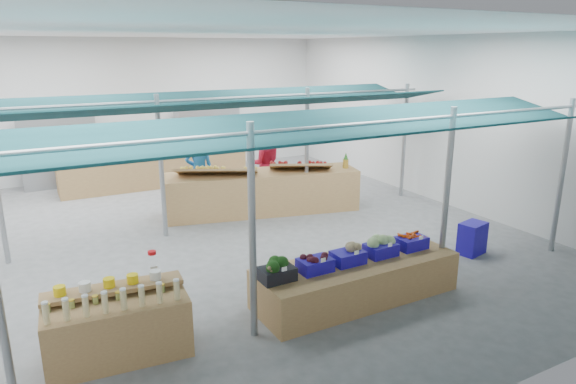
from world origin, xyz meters
name	(u,v)px	position (x,y,z in m)	size (l,w,h in m)	color
floor	(218,235)	(0.00, 0.00, 0.00)	(13.00, 13.00, 0.00)	#5F5F61
hall	(191,105)	(0.00, 1.44, 2.65)	(13.00, 13.00, 13.00)	silver
pole_grid	(287,165)	(0.75, -1.75, 1.81)	(10.00, 4.60, 3.00)	gray
awnings	(287,112)	(0.75, -1.75, 2.78)	(9.50, 7.08, 0.30)	#0B2A2E
back_shelving_left	(59,152)	(-2.50, 6.00, 1.00)	(2.00, 0.50, 2.00)	#B23F33
back_shelving_right	(208,139)	(2.00, 6.00, 1.00)	(2.00, 0.50, 2.00)	#B23F33
bottle_shelf	(118,325)	(-2.75, -3.60, 0.43)	(1.84, 1.23, 1.07)	#926640
veg_counter	(356,280)	(0.90, -3.79, 0.32)	(3.33, 1.11, 0.65)	#926640
fruit_counter	(262,192)	(1.56, 1.02, 0.50)	(4.66, 1.11, 1.00)	#926640
far_counter	(155,169)	(-0.08, 4.81, 0.47)	(5.28, 1.06, 0.95)	#926640
crate_stack	(472,238)	(3.99, -3.34, 0.32)	(0.53, 0.37, 0.63)	#190E99
vendor_left	(199,171)	(0.36, 2.12, 0.93)	(0.68, 0.45, 1.87)	#185A9C
vendor_right	(264,164)	(2.16, 2.12, 0.93)	(0.91, 0.71, 1.87)	#B0152E
crate_broccoli	(277,270)	(-0.53, -3.80, 0.81)	(0.51, 0.40, 0.35)	black
crate_beets	(315,263)	(0.11, -3.80, 0.78)	(0.51, 0.40, 0.29)	#190E99
crate_celeriac	(348,255)	(0.71, -3.79, 0.79)	(0.51, 0.40, 0.31)	#190E99
crate_cabbage	(381,246)	(1.36, -3.79, 0.81)	(0.51, 0.40, 0.35)	#190E99
crate_carrots	(411,242)	(2.01, -3.78, 0.76)	(0.51, 0.40, 0.29)	#190E99
sparrow	(271,269)	(-0.68, -3.92, 0.89)	(0.12, 0.09, 0.11)	brown
pole_ribbon	(152,254)	(-2.11, -3.02, 1.08)	(0.12, 0.12, 0.28)	red
apple_heap_yellow	(216,169)	(0.45, 1.17, 1.17)	(2.01, 1.48, 0.27)	#997247
apple_heap_red	(301,164)	(2.45, 0.70, 1.17)	(1.65, 1.30, 0.27)	#997247
pineapple	(346,161)	(3.58, 0.42, 1.18)	(0.14, 0.14, 0.39)	#8C6019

